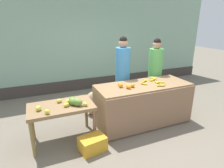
{
  "coord_description": "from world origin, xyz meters",
  "views": [
    {
      "loc": [
        -1.68,
        -3.2,
        2.17
      ],
      "look_at": [
        -0.26,
        0.15,
        0.94
      ],
      "focal_mm": 30.09,
      "sensor_mm": 36.0,
      "label": 1
    }
  ],
  "objects_px": {
    "vendor_woman_blue_shirt": "(123,76)",
    "produce_crate": "(93,144)",
    "vendor_woman_green_shirt": "(155,74)",
    "produce_sack": "(93,103)"
  },
  "relations": [
    {
      "from": "produce_crate",
      "to": "produce_sack",
      "type": "relative_size",
      "value": 0.76
    },
    {
      "from": "vendor_woman_blue_shirt",
      "to": "produce_crate",
      "type": "height_order",
      "value": "vendor_woman_blue_shirt"
    },
    {
      "from": "vendor_woman_blue_shirt",
      "to": "vendor_woman_green_shirt",
      "type": "height_order",
      "value": "vendor_woman_blue_shirt"
    },
    {
      "from": "produce_crate",
      "to": "produce_sack",
      "type": "bearing_deg",
      "value": 72.21
    },
    {
      "from": "produce_crate",
      "to": "produce_sack",
      "type": "height_order",
      "value": "produce_sack"
    },
    {
      "from": "vendor_woman_blue_shirt",
      "to": "produce_crate",
      "type": "relative_size",
      "value": 4.2
    },
    {
      "from": "vendor_woman_blue_shirt",
      "to": "produce_crate",
      "type": "xyz_separation_m",
      "value": [
        -1.13,
        -1.17,
        -0.8
      ]
    },
    {
      "from": "produce_sack",
      "to": "vendor_woman_green_shirt",
      "type": "bearing_deg",
      "value": -6.15
    },
    {
      "from": "vendor_woman_blue_shirt",
      "to": "produce_crate",
      "type": "bearing_deg",
      "value": -134.16
    },
    {
      "from": "vendor_woman_blue_shirt",
      "to": "produce_sack",
      "type": "distance_m",
      "value": 0.97
    }
  ]
}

